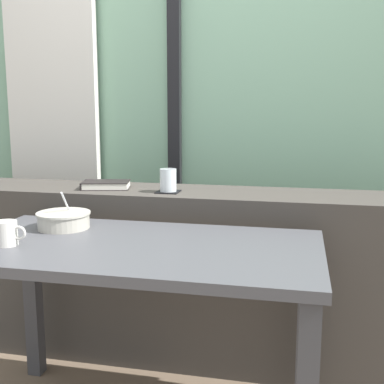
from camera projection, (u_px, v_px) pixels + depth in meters
name	position (u px, v px, depth m)	size (l,w,h in m)	color
outdoor_backdrop	(199.00, 69.00, 2.80)	(4.80, 0.08, 2.80)	#84B293
curtain_left_panel	(53.00, 96.00, 2.91)	(0.56, 0.06, 2.50)	silver
window_divider_post	(174.00, 86.00, 2.78)	(0.07, 0.05, 2.60)	black
dark_console_ledge	(171.00, 273.00, 2.34)	(2.80, 0.38, 0.81)	#423D38
breakfast_table	(138.00, 273.00, 1.72)	(1.27, 0.66, 0.71)	#414145
coaster_square	(168.00, 192.00, 2.20)	(0.10, 0.10, 0.01)	black
juice_glass	(168.00, 181.00, 2.20)	(0.07, 0.07, 0.10)	white
closed_book	(106.00, 185.00, 2.31)	(0.24, 0.19, 0.03)	black
soup_bowl	(64.00, 220.00, 1.92)	(0.21, 0.21, 0.15)	#BCB7A8
ceramic_mug	(7.00, 233.00, 1.68)	(0.11, 0.08, 0.08)	silver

